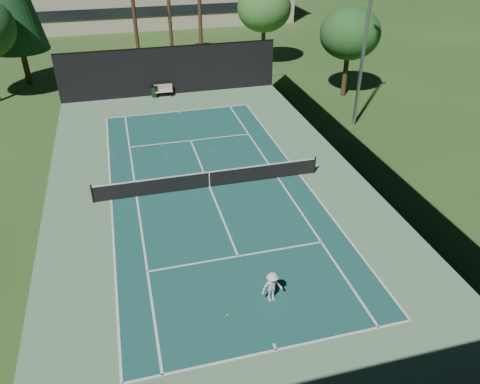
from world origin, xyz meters
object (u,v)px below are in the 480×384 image
object	(u,v)px
tennis_net	(209,179)
tennis_ball_b	(167,157)
tennis_ball_a	(227,315)
tennis_ball_d	(113,158)
trash_bin	(154,91)
player	(272,287)
park_bench	(164,90)
tennis_ball_c	(214,152)

from	to	relation	value
tennis_net	tennis_ball_b	bearing A→B (deg)	113.81
tennis_ball_a	tennis_ball_d	world-z (taller)	tennis_ball_a
tennis_net	trash_bin	bearing A→B (deg)	95.29
tennis_net	player	size ratio (longest dim) A/B	9.16
player	trash_bin	bearing A→B (deg)	89.73
tennis_net	park_bench	size ratio (longest dim) A/B	8.60
tennis_ball_d	trash_bin	xyz separation A→B (m)	(3.79, 10.66, 0.44)
tennis_ball_c	trash_bin	bearing A→B (deg)	102.76
tennis_ball_d	park_bench	xyz separation A→B (m)	(4.55, 10.59, 0.51)
player	tennis_ball_b	world-z (taller)	player
tennis_ball_b	tennis_ball_d	world-z (taller)	tennis_ball_d
tennis_ball_c	tennis_ball_b	bearing A→B (deg)	178.19
player	tennis_ball_d	xyz separation A→B (m)	(-5.87, 14.42, -0.67)
tennis_ball_d	park_bench	world-z (taller)	park_bench
player	tennis_ball_a	bearing A→B (deg)	-174.03
player	park_bench	xyz separation A→B (m)	(-1.33, 25.01, -0.16)
trash_bin	park_bench	bearing A→B (deg)	-5.25
player	park_bench	bearing A→B (deg)	88.03
park_bench	tennis_ball_b	bearing A→B (deg)	-96.17
player	tennis_ball_c	distance (m)	13.68
player	tennis_ball_d	bearing A→B (deg)	107.15
park_bench	trash_bin	world-z (taller)	park_bench
player	tennis_ball_d	world-z (taller)	player
tennis_net	tennis_ball_d	distance (m)	7.27
tennis_net	tennis_ball_a	size ratio (longest dim) A/B	166.11
tennis_net	tennis_ball_c	distance (m)	4.42
tennis_ball_c	tennis_ball_d	bearing A→B (deg)	173.17
player	park_bench	size ratio (longest dim) A/B	0.94
tennis_net	tennis_ball_c	size ratio (longest dim) A/B	174.20
tennis_net	tennis_ball_b	xyz separation A→B (m)	(-1.91, 4.34, -0.52)
player	tennis_ball_d	size ratio (longest dim) A/B	20.26
tennis_ball_b	tennis_net	bearing A→B (deg)	-66.19
player	tennis_ball_b	bearing A→B (deg)	95.47
park_bench	player	bearing A→B (deg)	-86.96
tennis_ball_a	trash_bin	distance (m)	25.46
trash_bin	tennis_net	bearing A→B (deg)	-84.71
tennis_ball_a	park_bench	xyz separation A→B (m)	(0.62, 25.39, 0.51)
tennis_ball_c	tennis_ball_d	size ratio (longest dim) A/B	1.07
tennis_ball_d	trash_bin	size ratio (longest dim) A/B	0.07
tennis_net	player	distance (m)	9.44
player	park_bench	distance (m)	25.04
tennis_ball_a	tennis_ball_d	bearing A→B (deg)	104.87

